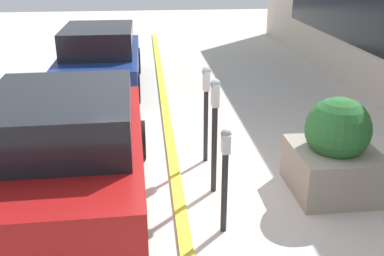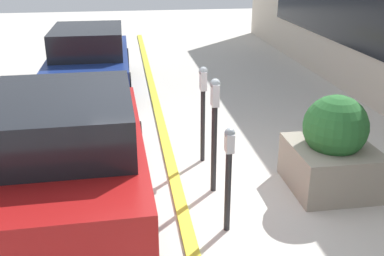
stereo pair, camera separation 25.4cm
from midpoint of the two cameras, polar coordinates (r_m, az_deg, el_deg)
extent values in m
plane|color=beige|center=(6.27, -2.27, -8.23)|extent=(40.00, 40.00, 0.00)
cube|color=gold|center=(6.26, -3.00, -8.12)|extent=(24.50, 0.16, 0.04)
cylinder|color=#232326|center=(5.27, 3.18, -8.11)|extent=(0.07, 0.07, 1.03)
cube|color=silver|center=(4.99, 3.33, -1.87)|extent=(0.14, 0.09, 0.22)
sphere|color=gray|center=(4.94, 3.36, -0.70)|extent=(0.12, 0.12, 0.12)
cylinder|color=#232326|center=(6.05, 1.60, -2.76)|extent=(0.08, 0.08, 1.25)
cube|color=silver|center=(5.78, 1.68, 4.22)|extent=(0.16, 0.09, 0.30)
sphere|color=gray|center=(5.73, 1.70, 5.64)|extent=(0.13, 0.13, 0.13)
cylinder|color=#232326|center=(6.95, 0.33, 0.23)|extent=(0.07, 0.07, 1.17)
cube|color=silver|center=(6.71, 0.34, 6.03)|extent=(0.16, 0.09, 0.29)
sphere|color=gray|center=(6.67, 0.34, 7.22)|extent=(0.14, 0.14, 0.14)
cube|color=gray|center=(6.51, 16.10, -4.78)|extent=(1.16, 1.11, 0.64)
sphere|color=#28662D|center=(6.28, 16.66, 0.13)|extent=(0.87, 0.87, 0.87)
cube|color=maroon|center=(5.99, -16.77, -3.89)|extent=(4.05, 2.02, 0.66)
cube|color=black|center=(5.61, -17.64, 1.12)|extent=(2.12, 1.75, 0.58)
cylinder|color=black|center=(7.18, -8.29, -1.64)|extent=(0.62, 0.23, 0.62)
cylinder|color=black|center=(7.41, -22.11, -2.36)|extent=(0.62, 0.23, 0.62)
cylinder|color=black|center=(5.00, -7.80, -12.91)|extent=(0.62, 0.23, 0.62)
cube|color=navy|center=(11.03, -13.45, 7.98)|extent=(4.10, 1.77, 0.55)
cube|color=black|center=(10.76, -13.77, 10.72)|extent=(2.13, 1.56, 0.59)
cylinder|color=black|center=(12.29, -9.12, 8.36)|extent=(0.68, 0.21, 0.68)
cylinder|color=black|center=(12.42, -16.72, 7.85)|extent=(0.68, 0.21, 0.68)
cylinder|color=black|center=(9.84, -9.07, 4.99)|extent=(0.68, 0.21, 0.68)
cylinder|color=black|center=(9.99, -18.46, 4.39)|extent=(0.68, 0.21, 0.68)
camera|label=1|loc=(0.13, 88.76, 0.49)|focal=42.00mm
camera|label=2|loc=(0.13, -91.24, -0.49)|focal=42.00mm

